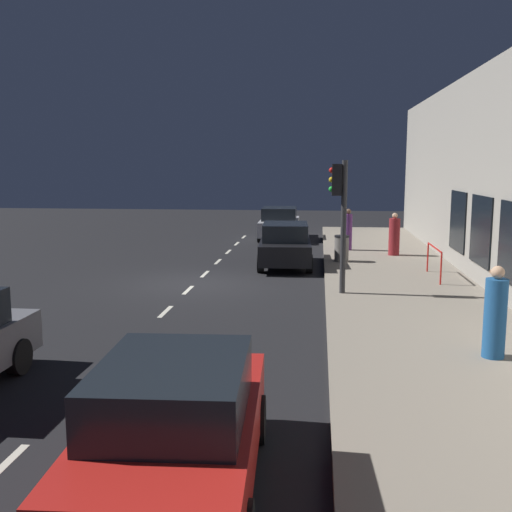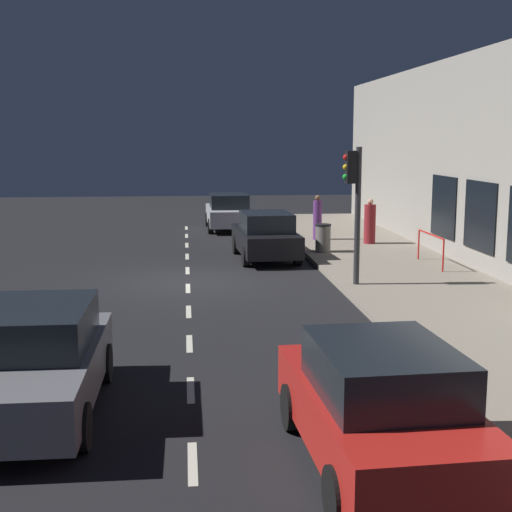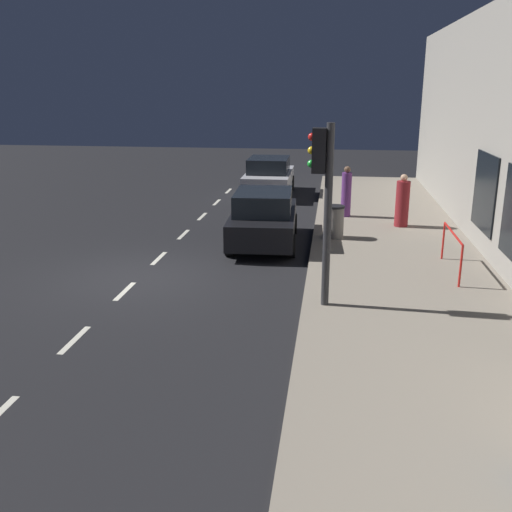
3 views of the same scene
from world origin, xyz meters
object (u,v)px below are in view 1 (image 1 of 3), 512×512
(parked_car_3, at_px, (176,427))
(pedestrian_0, at_px, (348,231))
(trash_bin, at_px, (342,248))
(parked_car_0, at_px, (279,223))
(traffic_light, at_px, (340,205))
(pedestrian_2, at_px, (495,316))
(pedestrian_1, at_px, (394,236))
(parked_car_1, at_px, (285,245))

(parked_car_3, height_order, pedestrian_0, pedestrian_0)
(trash_bin, bearing_deg, parked_car_3, -98.63)
(parked_car_0, bearing_deg, traffic_light, -79.69)
(traffic_light, distance_m, parked_car_0, 13.20)
(pedestrian_0, bearing_deg, trash_bin, 104.61)
(pedestrian_2, bearing_deg, parked_car_0, 51.99)
(parked_car_3, distance_m, pedestrian_0, 18.78)
(parked_car_0, distance_m, pedestrian_1, 7.45)
(parked_car_3, bearing_deg, traffic_light, 75.73)
(pedestrian_0, height_order, trash_bin, pedestrian_0)
(pedestrian_0, distance_m, pedestrian_1, 2.12)
(parked_car_1, bearing_deg, parked_car_3, -94.07)
(pedestrian_1, bearing_deg, pedestrian_2, 68.87)
(trash_bin, bearing_deg, traffic_light, -92.94)
(parked_car_0, xyz_separation_m, pedestrian_2, (5.14, -18.13, 0.14))
(parked_car_3, bearing_deg, parked_car_1, 86.07)
(parked_car_1, distance_m, parked_car_3, 15.11)
(parked_car_0, distance_m, pedestrian_0, 5.41)
(pedestrian_1, bearing_deg, parked_car_3, 53.12)
(pedestrian_2, xyz_separation_m, trash_bin, (-2.38, 10.76, -0.30))
(traffic_light, xyz_separation_m, pedestrian_1, (2.36, 7.19, -1.68))
(parked_car_0, distance_m, trash_bin, 7.88)
(pedestrian_0, relative_size, pedestrian_1, 1.03)
(trash_bin, bearing_deg, pedestrian_1, 39.67)
(parked_car_3, distance_m, pedestrian_1, 17.90)
(parked_car_1, relative_size, pedestrian_0, 2.46)
(trash_bin, bearing_deg, pedestrian_2, -77.54)
(pedestrian_1, height_order, trash_bin, pedestrian_1)
(traffic_light, distance_m, pedestrian_2, 6.15)
(traffic_light, distance_m, pedestrian_1, 7.76)
(traffic_light, height_order, trash_bin, traffic_light)
(traffic_light, distance_m, parked_car_1, 5.55)
(parked_car_1, height_order, pedestrian_0, pedestrian_0)
(parked_car_3, bearing_deg, pedestrian_2, 43.00)
(parked_car_1, bearing_deg, parked_car_0, 92.54)
(pedestrian_1, relative_size, pedestrian_2, 0.97)
(parked_car_0, relative_size, pedestrian_0, 2.47)
(parked_car_1, xyz_separation_m, trash_bin, (2.03, 0.51, -0.16))
(parked_car_0, height_order, parked_car_1, same)
(pedestrian_0, bearing_deg, pedestrian_1, 165.74)
(pedestrian_0, bearing_deg, parked_car_1, 77.04)
(pedestrian_2, height_order, trash_bin, pedestrian_2)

